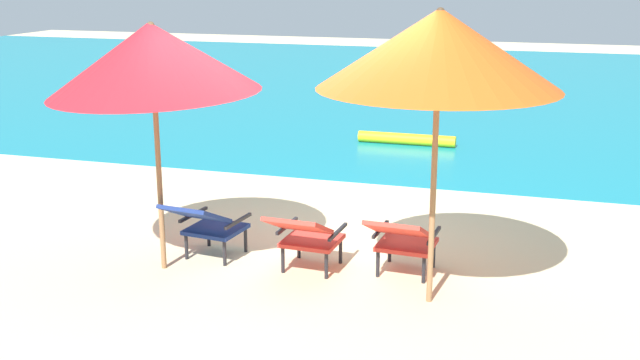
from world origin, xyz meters
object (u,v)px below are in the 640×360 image
Objects in this scene: swim_buoy at (406,139)px; beach_umbrella_left at (152,58)px; lounge_chair_right at (402,238)px; beach_umbrella_right at (439,49)px; lounge_chair_left at (206,222)px; lounge_chair_center at (306,234)px.

beach_umbrella_left is (-1.24, -6.02, 1.93)m from swim_buoy.
swim_buoy is at bearing 100.28° from lounge_chair_right.
beach_umbrella_right is at bearing -52.74° from lounge_chair_right.
lounge_chair_left is 2.90m from beach_umbrella_right.
beach_umbrella_left is (-2.26, -0.40, 1.63)m from lounge_chair_right.
swim_buoy is 5.78m from lounge_chair_center.
lounge_chair_right is 2.81m from beach_umbrella_left.
beach_umbrella_right is at bearing -8.04° from lounge_chair_left.
lounge_chair_left and lounge_chair_right have the same top height.
lounge_chair_right is 0.36× the size of beach_umbrella_right.
swim_buoy is 0.64× the size of beach_umbrella_right.
beach_umbrella_right is (2.59, -0.03, 0.16)m from beach_umbrella_left.
lounge_chair_left is 1.03× the size of lounge_chair_right.
swim_buoy is at bearing 102.58° from beach_umbrella_right.
beach_umbrella_left is at bearing -101.66° from swim_buoy.
swim_buoy is 0.58× the size of beach_umbrella_left.
swim_buoy is 1.72× the size of lounge_chair_left.
swim_buoy is 6.54m from beach_umbrella_right.
lounge_chair_left reaches higher than swim_buoy.
beach_umbrella_left is at bearing -169.86° from lounge_chair_right.
lounge_chair_center reaches higher than swim_buoy.
lounge_chair_right is (1.93, 0.12, 0.00)m from lounge_chair_left.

